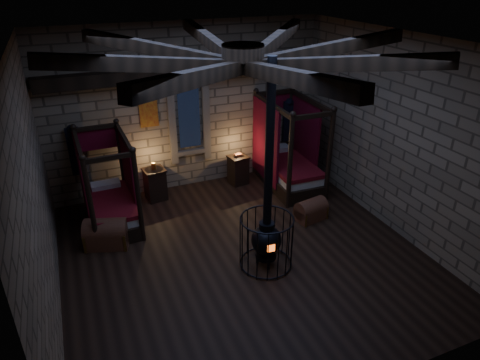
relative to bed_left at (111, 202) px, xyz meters
name	(u,v)px	position (x,y,z in m)	size (l,w,h in m)	color
room	(241,70)	(2.26, -2.22, 3.23)	(7.02, 7.02, 4.29)	black
bed_left	(111,202)	(0.00, 0.00, 0.00)	(1.09, 2.01, 2.07)	black
bed_right	(287,164)	(4.61, 0.17, 0.06)	(1.25, 2.27, 2.32)	black
trunk_left	(107,234)	(-0.23, -0.90, -0.23)	(1.00, 0.80, 0.64)	brown
trunk_right	(311,210)	(4.27, -1.66, -0.28)	(0.77, 0.57, 0.52)	brown
nightstand_left	(155,184)	(1.17, 0.70, -0.09)	(0.57, 0.55, 1.00)	black
nightstand_right	(238,169)	(3.42, 0.71, -0.11)	(0.55, 0.53, 0.86)	black
stove	(266,237)	(2.56, -2.78, 0.12)	(1.04, 1.04, 4.05)	black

